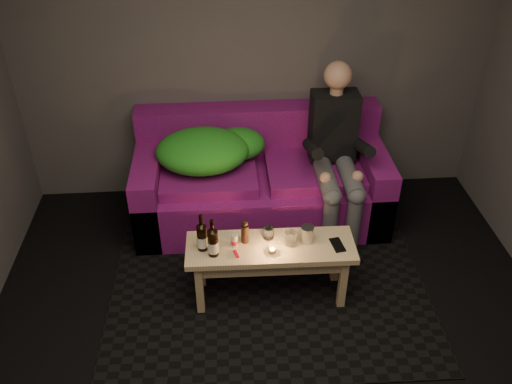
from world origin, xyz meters
TOP-DOWN VIEW (x-y plane):
  - room at (0.00, 0.47)m, footprint 4.50×4.50m
  - rug at (0.01, 0.85)m, footprint 2.39×1.76m
  - sofa at (0.02, 1.82)m, footprint 2.10×0.94m
  - green_blanket at (-0.41, 1.81)m, footprint 0.92×0.63m
  - person at (0.62, 1.65)m, footprint 0.38×0.87m
  - coffee_table at (0.01, 0.80)m, footprint 1.19×0.40m
  - beer_bottle_a at (-0.46, 0.80)m, footprint 0.07×0.07m
  - beer_bottle_b at (-0.39, 0.74)m, footprint 0.07×0.07m
  - salt_shaker at (-0.24, 0.82)m, footprint 0.06×0.06m
  - pepper_mill at (-0.17, 0.85)m, footprint 0.07×0.07m
  - tumbler_back at (0.00, 0.89)m, footprint 0.08×0.08m
  - tealight at (0.01, 0.72)m, footprint 0.06×0.06m
  - tumbler_front at (0.15, 0.80)m, footprint 0.10×0.10m
  - steel_cup at (0.26, 0.82)m, footprint 0.11×0.11m
  - smartphone at (0.47, 0.77)m, footprint 0.10×0.16m
  - red_lighter at (-0.23, 0.72)m, footprint 0.04×0.08m

SIDE VIEW (x-z plane):
  - rug at x=0.01m, z-range 0.00..0.01m
  - sofa at x=0.02m, z-range -0.12..0.78m
  - coffee_table at x=0.01m, z-range 0.16..0.64m
  - smartphone at x=0.47m, z-range 0.48..0.49m
  - red_lighter at x=-0.23m, z-range 0.48..0.49m
  - tealight at x=0.01m, z-range 0.48..0.52m
  - tumbler_back at x=0.00m, z-range 0.48..0.57m
  - salt_shaker at x=-0.24m, z-range 0.48..0.58m
  - tumbler_front at x=0.15m, z-range 0.48..0.59m
  - steel_cup at x=0.26m, z-range 0.48..0.61m
  - pepper_mill at x=-0.17m, z-range 0.48..0.62m
  - beer_bottle_a at x=-0.46m, z-range 0.44..0.73m
  - beer_bottle_b at x=-0.39m, z-range 0.44..0.74m
  - green_blanket at x=-0.41m, z-range 0.52..0.84m
  - person at x=0.62m, z-range 0.03..1.42m
  - room at x=0.00m, z-range -0.61..3.89m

